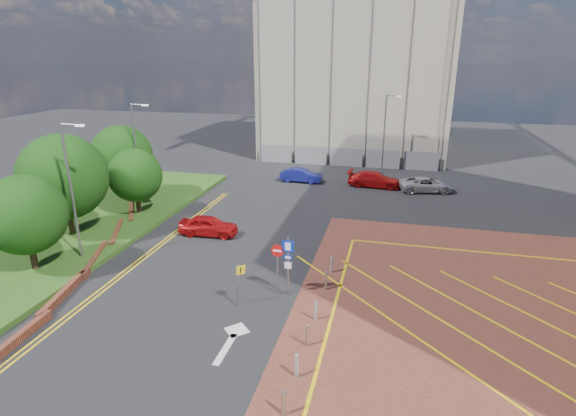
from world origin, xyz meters
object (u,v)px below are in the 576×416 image
at_px(warning_sign, 239,280).
at_px(car_blue_back, 301,175).
at_px(lamp_back, 385,131).
at_px(tree_c, 135,175).
at_px(tree_b, 63,177).
at_px(car_silver_back, 426,184).
at_px(lamp_left_far, 137,150).
at_px(car_red_left, 208,226).
at_px(tree_d, 122,156).
at_px(tree_a, 25,215).
at_px(lamp_left_near, 72,186).
at_px(car_red_back, 374,179).
at_px(sign_cluster, 284,260).

distance_m(warning_sign, car_blue_back, 23.15).
bearing_deg(lamp_back, car_blue_back, -143.58).
xyz_separation_m(tree_c, lamp_back, (17.58, 18.00, 1.17)).
height_order(tree_b, car_silver_back, tree_b).
relative_size(tree_b, lamp_left_far, 0.84).
height_order(warning_sign, car_red_left, warning_sign).
bearing_deg(tree_d, lamp_back, 36.09).
bearing_deg(warning_sign, tree_a, 177.16).
bearing_deg(tree_a, lamp_back, 57.15).
distance_m(tree_b, car_red_left, 9.82).
bearing_deg(lamp_back, tree_d, -143.91).
relative_size(tree_b, car_silver_back, 1.41).
distance_m(lamp_left_near, warning_sign, 11.62).
bearing_deg(tree_d, car_red_back, 25.15).
xyz_separation_m(tree_a, lamp_back, (18.08, 28.00, 0.86)).
xyz_separation_m(lamp_left_near, car_red_left, (5.69, 5.62, -3.97)).
bearing_deg(tree_d, lamp_left_far, -25.68).
bearing_deg(lamp_back, tree_c, -134.32).
xyz_separation_m(tree_d, sign_cluster, (16.80, -12.02, -1.92)).
height_order(lamp_left_near, car_blue_back, lamp_left_near).
bearing_deg(tree_b, warning_sign, -21.96).
xyz_separation_m(tree_a, tree_b, (-1.50, 5.00, 0.73)).
height_order(tree_b, lamp_left_far, lamp_left_far).
bearing_deg(car_silver_back, tree_a, 123.08).
bearing_deg(tree_d, car_red_left, -28.83).
xyz_separation_m(tree_d, car_red_back, (20.07, 9.42, -3.16)).
height_order(tree_b, sign_cluster, tree_b).
height_order(tree_a, tree_d, tree_d).
bearing_deg(car_red_left, tree_b, 103.01).
bearing_deg(tree_c, car_red_left, -19.35).
relative_size(lamp_left_near, car_silver_back, 1.67).
xyz_separation_m(tree_a, car_red_left, (7.27, 7.62, -2.82)).
distance_m(tree_c, car_red_back, 21.26).
bearing_deg(lamp_left_near, car_red_back, 51.94).
relative_size(tree_b, car_red_back, 1.37).
bearing_deg(lamp_left_near, sign_cluster, -4.56).
relative_size(tree_b, sign_cluster, 2.11).
bearing_deg(car_silver_back, lamp_left_near, 122.45).
bearing_deg(sign_cluster, car_red_left, 136.63).
distance_m(tree_a, car_silver_back, 31.35).
relative_size(tree_a, lamp_left_far, 0.68).
relative_size(lamp_left_near, lamp_left_far, 1.00).
bearing_deg(tree_d, tree_a, -79.11).
xyz_separation_m(tree_a, lamp_left_near, (1.58, 2.00, 1.16)).
xyz_separation_m(lamp_left_far, car_blue_back, (10.96, 10.44, -4.00)).
bearing_deg(tree_b, lamp_left_far, 81.23).
xyz_separation_m(tree_b, lamp_back, (19.58, 23.00, 0.12)).
xyz_separation_m(car_blue_back, car_silver_back, (11.69, -0.51, 0.00)).
xyz_separation_m(tree_c, lamp_left_far, (-0.92, 2.00, 1.47)).
distance_m(tree_b, car_silver_back, 29.37).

